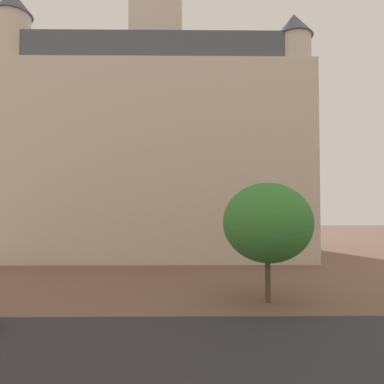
{
  "coord_description": "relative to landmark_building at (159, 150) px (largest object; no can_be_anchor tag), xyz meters",
  "views": [
    {
      "loc": [
        -0.56,
        -3.31,
        4.94
      ],
      "look_at": [
        -0.4,
        10.68,
        5.38
      ],
      "focal_mm": 31.64,
      "sensor_mm": 36.0,
      "label": 1
    }
  ],
  "objects": [
    {
      "name": "ground_plane",
      "position": [
        3.52,
        -20.27,
        -10.19
      ],
      "size": [
        120.0,
        120.0,
        0.0
      ],
      "primitive_type": "plane",
      "color": "brown"
    },
    {
      "name": "street_asphalt_strip",
      "position": [
        3.52,
        -21.98,
        -10.19
      ],
      "size": [
        120.0,
        6.44,
        0.0
      ],
      "primitive_type": "cube",
      "color": "#2D2D33",
      "rests_on": "ground_plane"
    },
    {
      "name": "tree_curb_far",
      "position": [
        6.92,
        -16.73,
        -6.25
      ],
      "size": [
        4.43,
        4.43,
        5.94
      ],
      "color": "brown",
      "rests_on": "ground_plane"
    },
    {
      "name": "landmark_building",
      "position": [
        0.0,
        0.0,
        0.0
      ],
      "size": [
        27.1,
        14.07,
        33.79
      ],
      "color": "beige",
      "rests_on": "ground_plane"
    }
  ]
}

